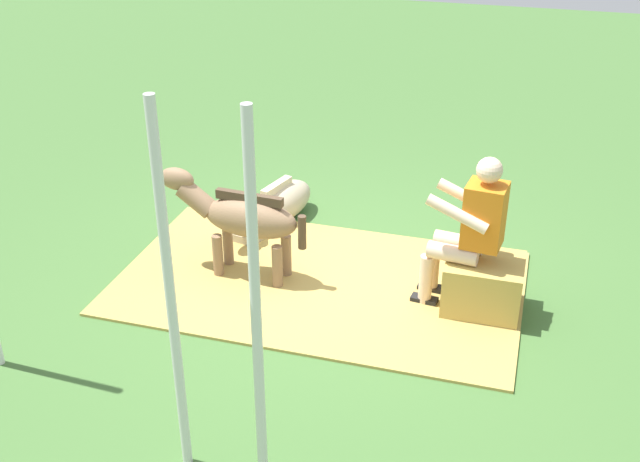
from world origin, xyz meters
The scene contains 8 objects.
ground_plane centered at (0.00, 0.00, 0.00)m, with size 24.00×24.00×0.00m, color #426B33.
hay_patch centered at (0.10, 0.10, 0.01)m, with size 3.44×2.05×0.02m, color tan.
hay_bale centered at (-1.28, 0.10, 0.23)m, with size 0.61×0.53×0.45m, color tan.
person_seated centered at (-1.12, 0.09, 0.73)m, with size 0.69×0.47×1.33m.
pony_standing centered at (0.78, 0.14, 0.57)m, with size 1.35×0.37×0.93m.
pony_lying centered at (0.84, -0.89, 0.19)m, with size 0.61×1.36×0.42m.
tent_pole_left centered at (-0.21, 2.37, 1.19)m, with size 0.06×0.06×2.38m, color silver.
tent_pole_mid centered at (0.29, 2.36, 1.19)m, with size 0.06×0.06×2.38m, color silver.
Camera 1 is at (-1.52, 5.60, 3.55)m, focal length 43.64 mm.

